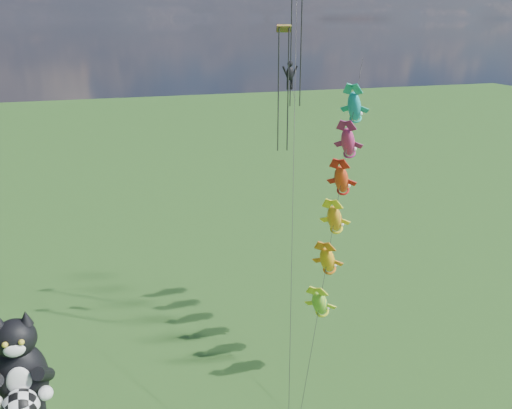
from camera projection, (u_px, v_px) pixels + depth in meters
name	position (u px, v px, depth m)	size (l,w,h in m)	color
cat_kite_rig	(20.00, 375.00, 24.60)	(2.65, 4.13, 10.59)	brown
fish_windsock_rig	(338.00, 199.00, 37.49)	(9.78, 12.76, 19.62)	brown
parafoil_rig	(290.00, 73.00, 35.35)	(7.01, 16.47, 26.34)	brown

